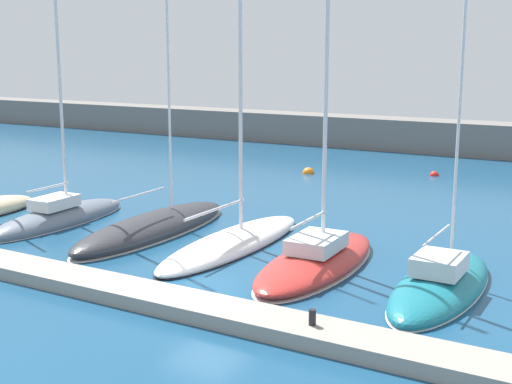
{
  "coord_description": "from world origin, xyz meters",
  "views": [
    {
      "loc": [
        12.54,
        -18.2,
        7.74
      ],
      "look_at": [
        -0.42,
        3.93,
        2.54
      ],
      "focal_mm": 49.29,
      "sensor_mm": 36.0,
      "label": 1
    }
  ],
  "objects": [
    {
      "name": "mooring_buoy_red",
      "position": [
        0.3,
        24.83,
        0.0
      ],
      "size": [
        0.58,
        0.58,
        0.58
      ],
      "primitive_type": "sphere",
      "color": "red",
      "rests_on": "ground_plane"
    },
    {
      "name": "sailboat_teal_sixth",
      "position": [
        6.72,
        3.67,
        0.23
      ],
      "size": [
        2.61,
        7.97,
        14.26
      ],
      "rotation": [
        0.0,
        0.0,
        1.58
      ],
      "color": "#19707F",
      "rests_on": "ground_plane"
    },
    {
      "name": "ground_plane",
      "position": [
        0.0,
        0.0,
        0.0
      ],
      "size": [
        120.0,
        120.0,
        0.0
      ],
      "primitive_type": "plane",
      "color": "navy"
    },
    {
      "name": "sailboat_charcoal_third",
      "position": [
        -6.07,
        4.84,
        0.29
      ],
      "size": [
        2.87,
        10.16,
        17.3
      ],
      "rotation": [
        0.0,
        0.0,
        1.6
      ],
      "color": "#2D2D33",
      "rests_on": "ground_plane"
    },
    {
      "name": "sailboat_white_fourth",
      "position": [
        -1.95,
        4.75,
        0.24
      ],
      "size": [
        2.41,
        9.87,
        16.35
      ],
      "rotation": [
        0.0,
        0.0,
        1.57
      ],
      "color": "white",
      "rests_on": "ground_plane"
    },
    {
      "name": "breakwater_seawall",
      "position": [
        0.0,
        35.06,
        1.23
      ],
      "size": [
        108.0,
        3.2,
        2.45
      ],
      "primitive_type": "cube",
      "color": "slate",
      "rests_on": "ground_plane"
    },
    {
      "name": "dock_bollard",
      "position": [
        4.82,
        -2.0,
        0.66
      ],
      "size": [
        0.2,
        0.2,
        0.44
      ],
      "primitive_type": "cylinder",
      "color": "black",
      "rests_on": "dock_pier"
    },
    {
      "name": "sailboat_red_fifth",
      "position": [
        2.14,
        3.91,
        0.4
      ],
      "size": [
        3.18,
        8.55,
        17.85
      ],
      "rotation": [
        0.0,
        0.0,
        1.61
      ],
      "color": "#B72D28",
      "rests_on": "ground_plane"
    },
    {
      "name": "dock_pier",
      "position": [
        0.0,
        -2.0,
        0.22
      ],
      "size": [
        36.25,
        1.63,
        0.44
      ],
      "primitive_type": "cube",
      "color": "gray",
      "rests_on": "ground_plane"
    },
    {
      "name": "sailboat_slate_second",
      "position": [
        -10.89,
        4.09,
        0.32
      ],
      "size": [
        2.6,
        8.28,
        17.11
      ],
      "rotation": [
        0.0,
        0.0,
        1.61
      ],
      "color": "slate",
      "rests_on": "ground_plane"
    },
    {
      "name": "mooring_buoy_orange",
      "position": [
        -6.87,
        21.58,
        0.0
      ],
      "size": [
        0.77,
        0.77,
        0.77
      ],
      "primitive_type": "sphere",
      "color": "orange",
      "rests_on": "ground_plane"
    }
  ]
}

